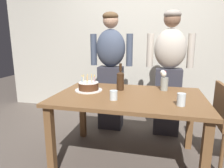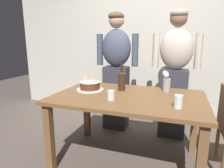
# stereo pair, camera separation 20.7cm
# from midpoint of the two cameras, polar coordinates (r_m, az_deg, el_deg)

# --- Properties ---
(ground_plane) EXTENTS (10.00, 10.00, 0.00)m
(ground_plane) POSITION_cam_midpoint_polar(r_m,az_deg,el_deg) (2.33, 1.84, -20.99)
(ground_plane) COLOR #564C44
(back_wall) EXTENTS (5.20, 0.10, 2.60)m
(back_wall) POSITION_cam_midpoint_polar(r_m,az_deg,el_deg) (3.48, 7.24, 12.66)
(back_wall) COLOR beige
(back_wall) RESTS_ON ground_plane
(dining_table) EXTENTS (1.50, 0.96, 0.74)m
(dining_table) POSITION_cam_midpoint_polar(r_m,az_deg,el_deg) (2.05, 1.96, -5.86)
(dining_table) COLOR brown
(dining_table) RESTS_ON ground_plane
(birthday_cake) EXTENTS (0.30, 0.30, 0.17)m
(birthday_cake) POSITION_cam_midpoint_polar(r_m,az_deg,el_deg) (2.21, -9.45, -0.83)
(birthday_cake) COLOR white
(birthday_cake) RESTS_ON dining_table
(water_glass_near) EXTENTS (0.07, 0.07, 0.09)m
(water_glass_near) POSITION_cam_midpoint_polar(r_m,az_deg,el_deg) (1.85, -2.72, -3.28)
(water_glass_near) COLOR silver
(water_glass_near) RESTS_ON dining_table
(water_glass_far) EXTENTS (0.07, 0.07, 0.11)m
(water_glass_far) POSITION_cam_midpoint_polar(r_m,az_deg,el_deg) (1.75, 16.23, -4.38)
(water_glass_far) COLOR silver
(water_glass_far) RESTS_ON dining_table
(wine_bottle) EXTENTS (0.08, 0.08, 0.30)m
(wine_bottle) POSITION_cam_midpoint_polar(r_m,az_deg,el_deg) (2.20, -0.25, 1.18)
(wine_bottle) COLOR #382314
(wine_bottle) RESTS_ON dining_table
(flower_vase) EXTENTS (0.09, 0.08, 0.23)m
(flower_vase) POSITION_cam_midpoint_polar(r_m,az_deg,el_deg) (2.23, 12.27, 0.96)
(flower_vase) COLOR #999E93
(flower_vase) RESTS_ON dining_table
(person_man_bearded) EXTENTS (0.61, 0.27, 1.66)m
(person_man_bearded) POSITION_cam_midpoint_polar(r_m,az_deg,el_deg) (2.82, -2.47, 4.08)
(person_man_bearded) COLOR #33333D
(person_man_bearded) RESTS_ON ground_plane
(person_woman_cardigan) EXTENTS (0.61, 0.27, 1.66)m
(person_woman_cardigan) POSITION_cam_midpoint_polar(r_m,az_deg,el_deg) (2.71, 14.03, 3.38)
(person_woman_cardigan) COLOR #33333D
(person_woman_cardigan) RESTS_ON ground_plane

